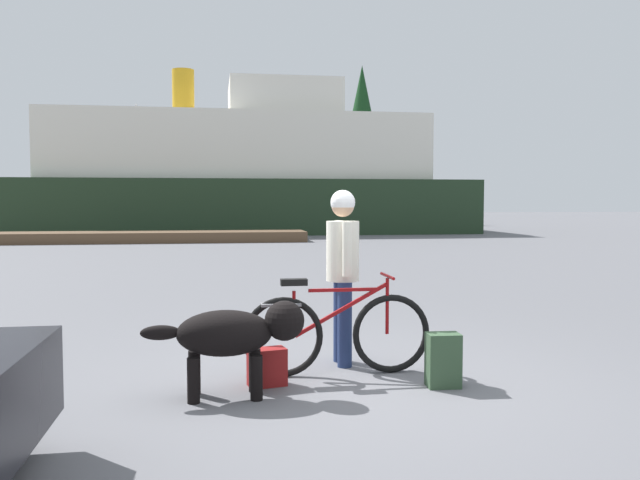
# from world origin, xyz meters

# --- Properties ---
(ground_plane) EXTENTS (160.00, 160.00, 0.00)m
(ground_plane) POSITION_xyz_m (0.00, 0.00, 0.00)
(ground_plane) COLOR slate
(bicycle) EXTENTS (1.74, 0.44, 0.92)m
(bicycle) POSITION_xyz_m (-0.00, 0.28, 0.40)
(bicycle) COLOR black
(bicycle) RESTS_ON ground_plane
(person_cyclist) EXTENTS (0.32, 0.53, 1.71)m
(person_cyclist) POSITION_xyz_m (0.13, 0.66, 1.03)
(person_cyclist) COLOR navy
(person_cyclist) RESTS_ON ground_plane
(dog) EXTENTS (1.32, 0.44, 0.78)m
(dog) POSITION_xyz_m (-0.94, -0.25, 0.52)
(dog) COLOR black
(dog) RESTS_ON ground_plane
(backpack) EXTENTS (0.29, 0.22, 0.46)m
(backpack) POSITION_xyz_m (0.84, -0.25, 0.23)
(backpack) COLOR #334C33
(backpack) RESTS_ON ground_plane
(handbag_pannier) EXTENTS (0.35, 0.25, 0.33)m
(handbag_pannier) POSITION_xyz_m (-0.66, 0.03, 0.16)
(handbag_pannier) COLOR maroon
(handbag_pannier) RESTS_ON ground_plane
(dock_pier) EXTENTS (18.57, 2.14, 0.40)m
(dock_pier) POSITION_xyz_m (-6.90, 20.41, 0.20)
(dock_pier) COLOR brown
(dock_pier) RESTS_ON ground_plane
(ferry_boat) EXTENTS (22.94, 9.00, 8.20)m
(ferry_boat) POSITION_xyz_m (0.19, 28.59, 2.84)
(ferry_boat) COLOR #1E331E
(ferry_boat) RESTS_ON ground_plane
(sailboat_moored) EXTENTS (8.53, 2.39, 7.07)m
(sailboat_moored) POSITION_xyz_m (-5.53, 33.22, 0.48)
(sailboat_moored) COLOR silver
(sailboat_moored) RESTS_ON ground_plane
(pine_tree_center) EXTENTS (3.93, 3.93, 9.81)m
(pine_tree_center) POSITION_xyz_m (4.97, 41.90, 6.06)
(pine_tree_center) COLOR #4C331E
(pine_tree_center) RESTS_ON ground_plane
(pine_tree_far_right) EXTENTS (3.22, 3.22, 11.23)m
(pine_tree_far_right) POSITION_xyz_m (9.28, 40.62, 7.29)
(pine_tree_far_right) COLOR #4C331E
(pine_tree_far_right) RESTS_ON ground_plane
(pine_tree_mid_back) EXTENTS (4.07, 4.07, 10.76)m
(pine_tree_mid_back) POSITION_xyz_m (0.62, 45.64, 6.66)
(pine_tree_mid_back) COLOR #4C331E
(pine_tree_mid_back) RESTS_ON ground_plane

